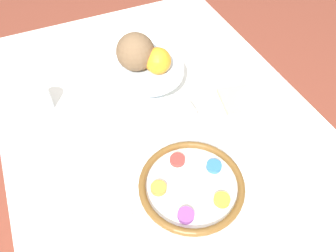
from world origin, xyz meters
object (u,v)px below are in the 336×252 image
coconut (135,52)px  cup_near (41,100)px  wine_glass (187,107)px  fruit_stand (149,71)px  orange_fruit (158,61)px  bread_plate (239,101)px  napkin_roll (257,105)px  seder_plate (191,185)px

coconut → cup_near: (0.06, 0.31, -0.14)m
wine_glass → fruit_stand: 0.20m
wine_glass → orange_fruit: bearing=8.8°
bread_plate → cup_near: bearing=68.4°
coconut → napkin_roll: bearing=-124.2°
orange_fruit → coconut: coconut is taller
fruit_stand → coconut: 0.09m
seder_plate → bread_plate: 0.37m
bread_plate → cup_near: size_ratio=2.23×
seder_plate → bread_plate: size_ratio=1.64×
napkin_roll → wine_glass: bearing=85.3°
wine_glass → coconut: 0.23m
seder_plate → fruit_stand: (0.39, -0.04, 0.08)m
fruit_stand → napkin_roll: size_ratio=1.60×
seder_plate → fruit_stand: bearing=-5.6°
seder_plate → coconut: (0.40, -0.00, 0.16)m
seder_plate → orange_fruit: (0.35, -0.06, 0.14)m
fruit_stand → orange_fruit: size_ratio=2.80×
seder_plate → orange_fruit: bearing=-9.0°
wine_glass → cup_near: wine_glass is taller
wine_glass → bread_plate: wine_glass is taller
coconut → seder_plate: bearing=179.7°
wine_glass → bread_plate: bearing=-82.6°
coconut → napkin_roll: (-0.22, -0.33, -0.16)m
wine_glass → cup_near: size_ratio=1.67×
napkin_roll → cup_near: 0.70m
seder_plate → napkin_roll: (0.18, -0.33, 0.00)m
seder_plate → wine_glass: wine_glass is taller
seder_plate → coconut: size_ratio=2.42×
wine_glass → fruit_stand: wine_glass is taller
fruit_stand → cup_near: (0.07, 0.35, -0.06)m
napkin_roll → seder_plate: bearing=118.3°
wine_glass → orange_fruit: size_ratio=1.61×
seder_plate → bread_plate: bearing=-52.4°
cup_near → coconut: bearing=-101.5°
coconut → napkin_roll: size_ratio=0.83×
orange_fruit → napkin_roll: bearing=-123.0°
bread_plate → seder_plate: bearing=127.6°
seder_plate → wine_glass: 0.23m
orange_fruit → seder_plate: bearing=171.0°
bread_plate → napkin_roll: (-0.05, -0.04, 0.01)m
wine_glass → napkin_roll: 0.26m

